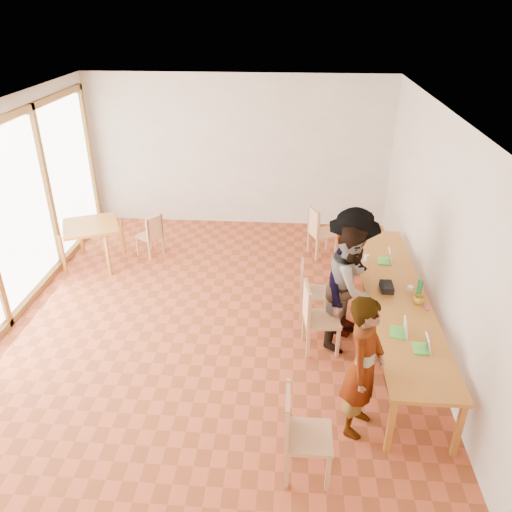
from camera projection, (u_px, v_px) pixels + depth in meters
The scene contains 23 objects.
ground at pixel (211, 335), 7.05m from camera, with size 8.00×8.00×0.00m, color #AB4829.
wall_back at pixel (238, 152), 9.89m from camera, with size 6.00×0.10×3.00m, color silver.
wall_right at pixel (446, 247), 6.16m from camera, with size 0.10×8.00×3.00m, color silver.
ceiling at pixel (199, 118), 5.65m from camera, with size 6.00×8.00×0.04m, color white.
communal_table at pixel (396, 297), 6.62m from camera, with size 0.80×4.00×0.75m.
side_table at pixel (91, 229), 8.63m from camera, with size 0.90×0.90×0.75m.
chair_near at pixel (298, 426), 4.76m from camera, with size 0.46×0.46×0.53m.
chair_mid at pixel (314, 311), 6.50m from camera, with size 0.51×0.51×0.52m.
chair_far at pixel (308, 285), 7.21m from camera, with size 0.42×0.42×0.47m.
chair_empty at pixel (318, 227), 8.92m from camera, with size 0.57×0.57×0.50m.
chair_spare at pixel (152, 231), 8.96m from camera, with size 0.52×0.52×0.43m.
person_near at pixel (363, 367), 5.17m from camera, with size 0.61×0.40×1.66m, color gray.
person_mid at pixel (350, 286), 6.57m from camera, with size 0.83×0.65×1.72m, color gray.
person_far at pixel (350, 274), 6.71m from camera, with size 1.20×0.69×1.86m, color gray.
laptop_near at pixel (424, 346), 5.53m from camera, with size 0.19×0.22×0.18m.
laptop_mid at pixel (401, 330), 5.79m from camera, with size 0.24×0.26×0.20m.
laptop_far at pixel (387, 259), 7.36m from camera, with size 0.22×0.25×0.20m.
yellow_mug at pixel (419, 300), 6.37m from camera, with size 0.13×0.13×0.10m, color gold.
green_bottle at pixel (420, 289), 6.44m from camera, with size 0.07×0.07×0.28m, color #1D823A.
clear_glass at pixel (366, 258), 7.41m from camera, with size 0.07×0.07×0.09m, color silver.
condiment_cup at pixel (410, 288), 6.66m from camera, with size 0.08×0.08×0.06m, color white.
pink_phone at pixel (426, 308), 6.29m from camera, with size 0.05×0.10×0.01m, color #C64161.
black_pouch at pixel (387, 287), 6.66m from camera, with size 0.16×0.26×0.09m, color black.
Camera 1 is at (1.06, -5.67, 4.25)m, focal length 35.00 mm.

